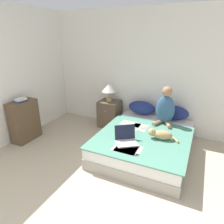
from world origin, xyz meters
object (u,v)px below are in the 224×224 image
object	(u,v)px
bookshelf	(24,121)
pillow_near	(142,108)
pillow_far	(174,113)
laptop_open	(126,139)
cat_tabby	(160,134)
table_lamp	(109,88)
person_sitting	(165,108)
nightstand	(110,114)
book_stack_top	(21,100)
bed	(145,142)

from	to	relation	value
bookshelf	pillow_near	bearing A→B (deg)	34.82
pillow_far	laptop_open	world-z (taller)	pillow_far
pillow_near	laptop_open	bearing A→B (deg)	-83.58
cat_tabby	bookshelf	size ratio (longest dim) A/B	0.62
laptop_open	table_lamp	world-z (taller)	table_lamp
person_sitting	laptop_open	bearing A→B (deg)	-111.33
nightstand	laptop_open	bearing A→B (deg)	-53.91
pillow_far	pillow_near	bearing A→B (deg)	180.00
pillow_far	bookshelf	world-z (taller)	bookshelf
pillow_far	person_sitting	size ratio (longest dim) A/B	0.81
pillow_far	table_lamp	bearing A→B (deg)	-177.38
cat_tabby	bookshelf	world-z (taller)	bookshelf
pillow_far	book_stack_top	world-z (taller)	book_stack_top
person_sitting	nightstand	distance (m)	1.36
table_lamp	book_stack_top	world-z (taller)	table_lamp
person_sitting	cat_tabby	size ratio (longest dim) A/B	1.45
laptop_open	nightstand	world-z (taller)	laptop_open
pillow_far	book_stack_top	distance (m)	3.03
pillow_far	nightstand	distance (m)	1.44
bed	book_stack_top	xyz separation A→B (m)	(-2.34, -0.58, 0.66)
person_sitting	bookshelf	size ratio (longest dim) A/B	0.90
person_sitting	table_lamp	world-z (taller)	person_sitting
pillow_far	person_sitting	distance (m)	0.34
bookshelf	laptop_open	bearing A→B (deg)	2.71
cat_tabby	nightstand	xyz separation A→B (m)	(-1.36, 0.87, -0.17)
pillow_far	person_sitting	xyz separation A→B (m)	(-0.13, -0.26, 0.17)
laptop_open	pillow_near	bearing A→B (deg)	61.09
bed	nightstand	distance (m)	1.32
bed	person_sitting	size ratio (longest dim) A/B	2.59
cat_tabby	bed	bearing A→B (deg)	-33.93
pillow_far	cat_tabby	xyz separation A→B (m)	(-0.05, -0.95, -0.06)
pillow_near	book_stack_top	bearing A→B (deg)	-145.08
pillow_far	laptop_open	xyz separation A→B (m)	(-0.53, -1.29, -0.09)
table_lamp	laptop_open	bearing A→B (deg)	-53.63
pillow_far	cat_tabby	size ratio (longest dim) A/B	1.17
laptop_open	bookshelf	bearing A→B (deg)	147.38
cat_tabby	book_stack_top	bearing A→B (deg)	-0.36
bookshelf	person_sitting	bearing A→B (deg)	23.87
pillow_near	book_stack_top	distance (m)	2.46
pillow_near	person_sitting	distance (m)	0.63
bed	laptop_open	world-z (taller)	laptop_open
cat_tabby	bookshelf	distance (m)	2.66
cat_tabby	bookshelf	xyz separation A→B (m)	(-2.62, -0.45, -0.07)
laptop_open	table_lamp	xyz separation A→B (m)	(-0.90, 1.22, 0.47)
pillow_near	person_sitting	size ratio (longest dim) A/B	0.81
bookshelf	cat_tabby	bearing A→B (deg)	9.64
cat_tabby	table_lamp	distance (m)	1.69
cat_tabby	book_stack_top	distance (m)	2.69
nightstand	bookshelf	world-z (taller)	bookshelf
bookshelf	nightstand	bearing A→B (deg)	46.24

